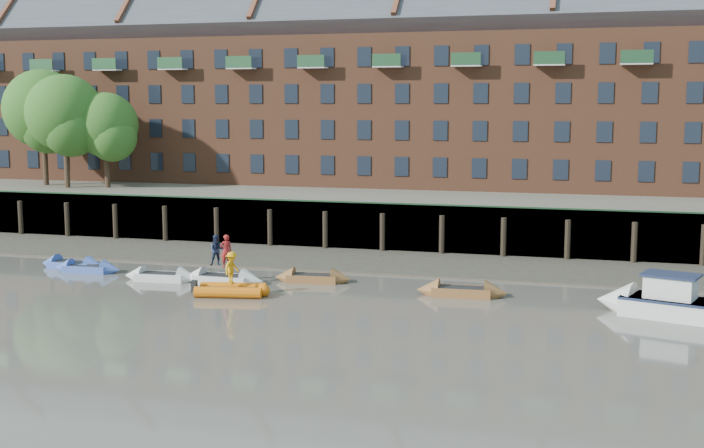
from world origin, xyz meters
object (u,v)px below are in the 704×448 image
at_px(rib_tender, 234,290).
at_px(person_rib_crew, 232,268).
at_px(person_rower_b, 217,250).
at_px(person_rower_a, 226,251).
at_px(rowboat_4, 313,278).
at_px(rowboat_6, 462,292).
at_px(rowboat_0, 73,265).
at_px(rowboat_3, 223,279).
at_px(rowboat_1, 87,269).
at_px(motor_launch, 656,302).
at_px(rowboat_2, 161,277).

bearing_deg(rib_tender, person_rib_crew, 165.11).
bearing_deg(person_rower_b, person_rower_a, -46.21).
relative_size(rowboat_4, person_rower_a, 2.44).
bearing_deg(rib_tender, person_rower_b, 117.08).
relative_size(rowboat_6, rib_tender, 1.22).
height_order(rowboat_0, rib_tender, rowboat_0).
bearing_deg(person_rower_a, rowboat_3, -44.36).
relative_size(rowboat_1, motor_launch, 0.63).
bearing_deg(motor_launch, rowboat_1, 13.38).
xyz_separation_m(motor_launch, person_rower_a, (-22.27, 1.31, 1.17)).
distance_m(rowboat_0, person_rower_b, 10.23).
bearing_deg(rowboat_0, motor_launch, -1.27).
height_order(rowboat_2, rowboat_4, rowboat_2).
bearing_deg(motor_launch, rowboat_6, 6.90).
bearing_deg(rowboat_4, person_rower_b, -170.33).
bearing_deg(rowboat_2, person_rib_crew, -28.89).
height_order(rowboat_1, person_rower_a, person_rower_a).
height_order(rowboat_2, person_rower_a, person_rower_a).
xyz_separation_m(rowboat_3, person_rower_b, (-0.45, 0.27, 1.55)).
relative_size(rowboat_1, rowboat_3, 0.88).
xyz_separation_m(rowboat_3, motor_launch, (22.50, -1.34, 0.43)).
bearing_deg(rowboat_3, rowboat_6, 2.51).
bearing_deg(rowboat_2, rowboat_1, 164.54).
bearing_deg(rib_tender, rowboat_1, 151.54).
relative_size(rowboat_6, person_rower_a, 2.61).
bearing_deg(person_rower_b, motor_launch, -27.14).
bearing_deg(rowboat_2, rowboat_3, -1.17).
xyz_separation_m(rowboat_4, motor_launch, (17.86, -3.07, 0.45)).
xyz_separation_m(rowboat_2, person_rower_b, (3.20, 0.46, 1.57)).
relative_size(rowboat_2, person_rib_crew, 2.66).
distance_m(rib_tender, person_rib_crew, 1.17).
xyz_separation_m(rowboat_6, person_rower_a, (-12.92, -0.42, 1.60)).
xyz_separation_m(rowboat_0, motor_launch, (32.98, -2.92, 0.44)).
bearing_deg(rowboat_6, person_rower_a, 178.64).
xyz_separation_m(rowboat_2, person_rower_a, (3.88, 0.17, 1.61)).
bearing_deg(rowboat_6, rowboat_3, 178.52).
distance_m(rowboat_0, rowboat_2, 7.05).
relative_size(rowboat_3, rowboat_4, 1.08).
relative_size(rib_tender, person_rower_a, 2.14).
bearing_deg(rowboat_1, rowboat_0, 149.81).
height_order(rowboat_1, rib_tender, rowboat_1).
xyz_separation_m(rowboat_2, rowboat_3, (3.65, 0.19, 0.02)).
xyz_separation_m(rowboat_0, rowboat_2, (6.82, -1.78, -0.00)).
height_order(rowboat_1, rowboat_3, rowboat_3).
height_order(rowboat_2, rowboat_3, rowboat_3).
height_order(person_rower_a, person_rib_crew, person_rower_a).
xyz_separation_m(rowboat_2, person_rib_crew, (5.35, -2.46, 1.23)).
xyz_separation_m(rowboat_1, rib_tender, (10.83, -3.54, 0.07)).
height_order(rowboat_0, person_rower_a, person_rower_a).
height_order(rowboat_2, rib_tender, rowboat_2).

